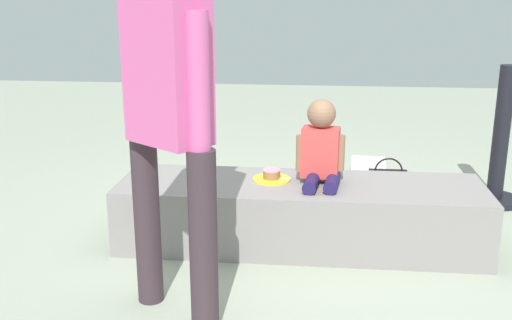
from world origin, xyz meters
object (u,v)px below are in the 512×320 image
gift_bag (328,195)px  party_cup_red (174,203)px  water_bottle_far_side (268,194)px  handbag_black_leather (388,183)px  child_seated (321,147)px  cake_plate (272,177)px  adult_standing (168,93)px  cake_box_white (368,168)px  water_bottle_near_gift (202,176)px

gift_bag → party_cup_red: gift_bag is taller
water_bottle_far_side → party_cup_red: 0.65m
gift_bag → handbag_black_leather: 0.60m
child_seated → cake_plate: size_ratio=2.16×
gift_bag → cake_plate: bearing=-127.9°
handbag_black_leather → adult_standing: bearing=-123.2°
party_cup_red → handbag_black_leather: handbag_black_leather is taller
cake_plate → party_cup_red: 0.90m
child_seated → water_bottle_far_side: bearing=119.6°
child_seated → handbag_black_leather: (0.49, 0.89, -0.49)m
cake_plate → water_bottle_far_side: (-0.07, 0.59, -0.31)m
cake_box_white → adult_standing: bearing=-115.0°
party_cup_red → handbag_black_leather: (1.48, 0.41, 0.05)m
child_seated → water_bottle_far_side: 0.87m
cake_box_white → cake_plate: bearing=-116.5°
child_seated → cake_plate: bearing=173.8°
adult_standing → water_bottle_far_side: adult_standing is taller
cake_plate → handbag_black_leather: bearing=47.9°
cake_plate → handbag_black_leather: 1.19m
water_bottle_near_gift → cake_plate: bearing=-57.2°
party_cup_red → cake_box_white: cake_box_white is taller
water_bottle_far_side → party_cup_red: bearing=-167.0°
gift_bag → cake_box_white: (0.33, 0.91, -0.08)m
child_seated → gift_bag: 0.65m
water_bottle_far_side → gift_bag: bearing=-19.8°
handbag_black_leather → water_bottle_near_gift: bearing=177.2°
party_cup_red → cake_box_white: size_ratio=0.30×
party_cup_red → child_seated: bearing=-25.7°
gift_bag → water_bottle_far_side: bearing=160.2°
cake_plate → water_bottle_near_gift: (-0.59, 0.92, -0.30)m
adult_standing → party_cup_red: (-0.33, 1.33, -0.98)m
gift_bag → handbag_black_leather: size_ratio=1.13×
water_bottle_near_gift → water_bottle_far_side: bearing=-32.6°
child_seated → cake_plate: (-0.28, 0.03, -0.19)m
cake_box_white → child_seated: bearing=-105.9°
child_seated → water_bottle_near_gift: size_ratio=2.38×
cake_plate → water_bottle_near_gift: size_ratio=1.11×
child_seated → adult_standing: size_ratio=0.28×
adult_standing → child_seated: bearing=52.9°
adult_standing → water_bottle_near_gift: bearing=97.1°
water_bottle_far_side → cake_box_white: water_bottle_far_side is taller
party_cup_red → cake_plate: bearing=-32.2°
child_seated → party_cup_red: size_ratio=5.03×
child_seated → cake_plate: 0.34m
water_bottle_near_gift → handbag_black_leather: 1.37m
cake_plate → handbag_black_leather: (0.77, 0.86, -0.30)m
water_bottle_near_gift → cake_box_white: (1.27, 0.42, -0.03)m
gift_bag → party_cup_red: bearing=179.8°
cake_plate → handbag_black_leather: cake_plate is taller
gift_bag → water_bottle_near_gift: size_ratio=1.63×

